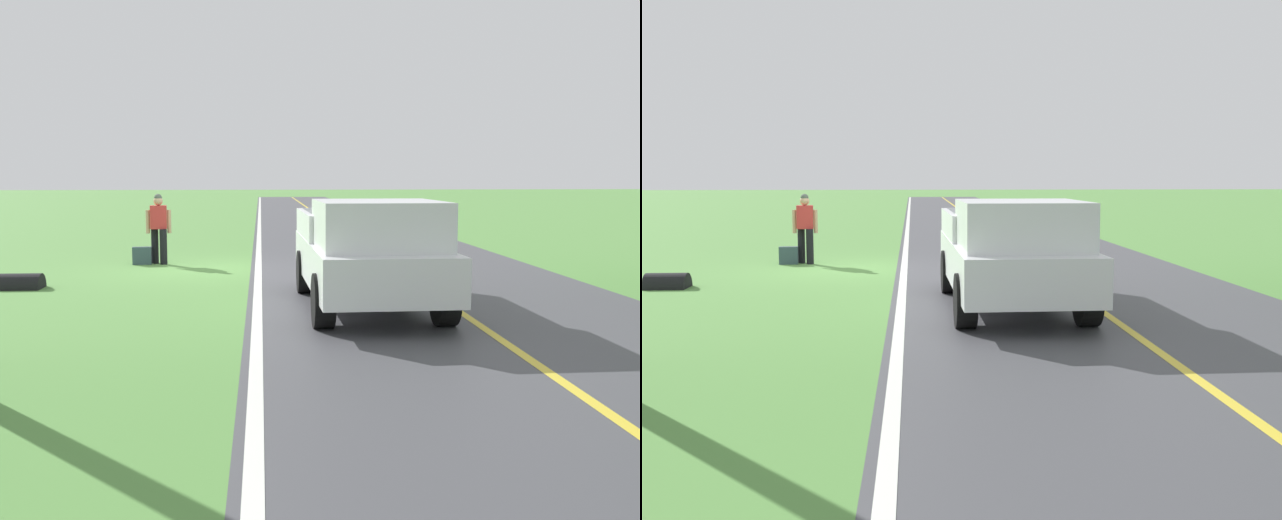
{
  "view_description": "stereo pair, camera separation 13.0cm",
  "coord_description": "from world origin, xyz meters",
  "views": [
    {
      "loc": [
        -1.32,
        17.56,
        2.2
      ],
      "look_at": [
        -2.14,
        7.18,
        1.02
      ],
      "focal_mm": 41.84,
      "sensor_mm": 36.0,
      "label": 1
    },
    {
      "loc": [
        -1.45,
        17.57,
        2.2
      ],
      "look_at": [
        -2.14,
        7.18,
        1.02
      ],
      "focal_mm": 41.84,
      "sensor_mm": 36.0,
      "label": 2
    }
  ],
  "objects": [
    {
      "name": "road_surface",
      "position": [
        -4.52,
        0.0,
        0.0
      ],
      "size": [
        6.91,
        120.0,
        0.0
      ],
      "primitive_type": "cube",
      "color": "#47474C",
      "rests_on": "ground"
    },
    {
      "name": "lane_centre_line",
      "position": [
        -4.52,
        0.0,
        0.01
      ],
      "size": [
        0.14,
        117.6,
        0.0
      ],
      "primitive_type": "cube",
      "color": "gold",
      "rests_on": "ground"
    },
    {
      "name": "ground_plane",
      "position": [
        0.0,
        0.0,
        0.0
      ],
      "size": [
        200.0,
        200.0,
        0.0
      ],
      "primitive_type": "plane",
      "color": "#568E42"
    },
    {
      "name": "suitcase_carried",
      "position": [
        1.64,
        -1.12,
        0.22
      ],
      "size": [
        0.48,
        0.24,
        0.44
      ],
      "primitive_type": "cube",
      "rotation": [
        0.0,
        0.0,
        1.66
      ],
      "color": "#384C56",
      "rests_on": "ground"
    },
    {
      "name": "hitchhiker_walking",
      "position": [
        1.22,
        -1.23,
        0.98
      ],
      "size": [
        0.62,
        0.51,
        1.75
      ],
      "color": "black",
      "rests_on": "ground"
    },
    {
      "name": "lane_edge_line",
      "position": [
        -1.25,
        0.0,
        0.01
      ],
      "size": [
        0.16,
        117.6,
        0.0
      ],
      "primitive_type": "cube",
      "color": "silver",
      "rests_on": "ground"
    },
    {
      "name": "pickup_truck_passing",
      "position": [
        -3.08,
        5.54,
        0.97
      ],
      "size": [
        2.18,
        5.44,
        1.82
      ],
      "color": "silver",
      "rests_on": "ground"
    },
    {
      "name": "drainage_culvert",
      "position": [
        3.37,
        2.75,
        0.0
      ],
      "size": [
        0.8,
        0.6,
        0.6
      ],
      "primitive_type": "cylinder",
      "rotation": [
        0.0,
        1.57,
        0.0
      ],
      "color": "black",
      "rests_on": "ground"
    }
  ]
}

